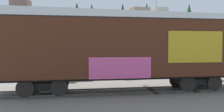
# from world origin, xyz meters

# --- Properties ---
(ground_plane) EXTENTS (260.00, 260.00, 0.00)m
(ground_plane) POSITION_xyz_m (0.00, 0.00, 0.00)
(ground_plane) COLOR slate
(track) EXTENTS (59.97, 5.65, 0.08)m
(track) POSITION_xyz_m (-2.79, 0.11, 0.04)
(track) COLOR #4C4742
(track) RESTS_ON ground_plane
(freight_car) EXTENTS (14.36, 3.83, 4.28)m
(freight_car) POSITION_xyz_m (-1.12, -0.00, 2.43)
(freight_car) COLOR #472316
(freight_car) RESTS_ON ground_plane
(flagpole) EXTENTS (1.28, 0.19, 9.03)m
(flagpole) POSITION_xyz_m (5.45, 9.91, 5.49)
(flagpole) COLOR silver
(flagpole) RESTS_ON ground_plane
(hillside) EXTENTS (123.00, 37.71, 17.70)m
(hillside) POSITION_xyz_m (0.04, 69.66, 6.64)
(hillside) COLOR silver
(hillside) RESTS_ON ground_plane
(parked_car_black) EXTENTS (4.53, 1.95, 1.60)m
(parked_car_black) POSITION_xyz_m (-4.80, 5.65, 0.82)
(parked_car_black) COLOR black
(parked_car_black) RESTS_ON ground_plane
(parked_car_blue) EXTENTS (4.75, 2.14, 1.66)m
(parked_car_blue) POSITION_xyz_m (0.94, 6.16, 0.82)
(parked_car_blue) COLOR navy
(parked_car_blue) RESTS_ON ground_plane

